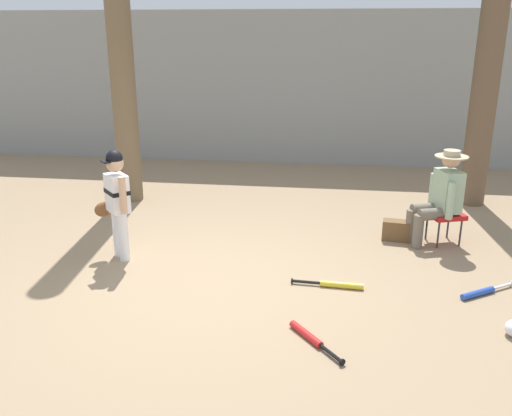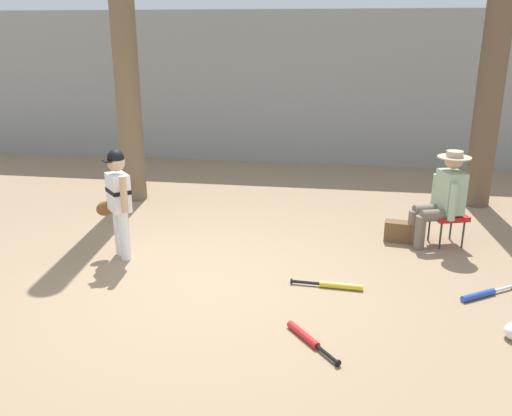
{
  "view_description": "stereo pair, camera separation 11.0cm",
  "coord_description": "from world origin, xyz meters",
  "px_view_note": "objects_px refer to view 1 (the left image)",
  "views": [
    {
      "loc": [
        1.19,
        -5.14,
        2.58
      ],
      "look_at": [
        0.44,
        0.39,
        0.75
      ],
      "focal_mm": 38.09,
      "sensor_mm": 36.0,
      "label": 1
    },
    {
      "loc": [
        1.3,
        -5.12,
        2.58
      ],
      "look_at": [
        0.44,
        0.39,
        0.75
      ],
      "focal_mm": 38.09,
      "sensor_mm": 36.0,
      "label": 2
    }
  ],
  "objects_px": {
    "bat_blue_youth": "(482,292)",
    "bat_red_barrel": "(310,337)",
    "handbag_beside_stool": "(396,230)",
    "tree_near_player": "(120,38)",
    "young_ballplayer": "(116,198)",
    "bat_yellow_trainer": "(336,285)",
    "seated_spectator": "(440,195)",
    "folding_stool": "(445,216)",
    "tree_behind_spectator": "(490,53)"
  },
  "relations": [
    {
      "from": "tree_behind_spectator",
      "to": "young_ballplayer",
      "type": "distance_m",
      "value": 5.63
    },
    {
      "from": "tree_behind_spectator",
      "to": "young_ballplayer",
      "type": "bearing_deg",
      "value": -148.94
    },
    {
      "from": "young_ballplayer",
      "to": "handbag_beside_stool",
      "type": "relative_size",
      "value": 3.84
    },
    {
      "from": "seated_spectator",
      "to": "handbag_beside_stool",
      "type": "distance_m",
      "value": 0.71
    },
    {
      "from": "bat_yellow_trainer",
      "to": "bat_blue_youth",
      "type": "xyz_separation_m",
      "value": [
        1.48,
        0.03,
        0.0
      ]
    },
    {
      "from": "tree_behind_spectator",
      "to": "folding_stool",
      "type": "xyz_separation_m",
      "value": [
        -0.75,
        -1.79,
        -1.9
      ]
    },
    {
      "from": "bat_blue_youth",
      "to": "tree_behind_spectator",
      "type": "bearing_deg",
      "value": 79.1
    },
    {
      "from": "folding_stool",
      "to": "bat_yellow_trainer",
      "type": "relative_size",
      "value": 0.66
    },
    {
      "from": "folding_stool",
      "to": "seated_spectator",
      "type": "relative_size",
      "value": 0.42
    },
    {
      "from": "young_ballplayer",
      "to": "bat_yellow_trainer",
      "type": "bearing_deg",
      "value": -10.32
    },
    {
      "from": "folding_stool",
      "to": "bat_red_barrel",
      "type": "height_order",
      "value": "folding_stool"
    },
    {
      "from": "tree_near_player",
      "to": "folding_stool",
      "type": "xyz_separation_m",
      "value": [
        4.59,
        -1.26,
        -2.1
      ]
    },
    {
      "from": "seated_spectator",
      "to": "handbag_beside_stool",
      "type": "xyz_separation_m",
      "value": [
        -0.49,
        0.05,
        -0.51
      ]
    },
    {
      "from": "seated_spectator",
      "to": "bat_yellow_trainer",
      "type": "height_order",
      "value": "seated_spectator"
    },
    {
      "from": "bat_red_barrel",
      "to": "seated_spectator",
      "type": "bearing_deg",
      "value": 59.43
    },
    {
      "from": "tree_near_player",
      "to": "bat_yellow_trainer",
      "type": "xyz_separation_m",
      "value": [
        3.24,
        -2.73,
        -2.43
      ]
    },
    {
      "from": "bat_yellow_trainer",
      "to": "tree_near_player",
      "type": "bearing_deg",
      "value": 139.89
    },
    {
      "from": "seated_spectator",
      "to": "bat_blue_youth",
      "type": "xyz_separation_m",
      "value": [
        0.23,
        -1.41,
        -0.61
      ]
    },
    {
      "from": "young_ballplayer",
      "to": "bat_yellow_trainer",
      "type": "xyz_separation_m",
      "value": [
        2.54,
        -0.46,
        -0.71
      ]
    },
    {
      "from": "tree_behind_spectator",
      "to": "bat_yellow_trainer",
      "type": "xyz_separation_m",
      "value": [
        -2.1,
        -3.26,
        -2.24
      ]
    },
    {
      "from": "tree_behind_spectator",
      "to": "seated_spectator",
      "type": "distance_m",
      "value": 2.58
    },
    {
      "from": "tree_behind_spectator",
      "to": "bat_yellow_trainer",
      "type": "height_order",
      "value": "tree_behind_spectator"
    },
    {
      "from": "young_ballplayer",
      "to": "bat_blue_youth",
      "type": "relative_size",
      "value": 2.09
    },
    {
      "from": "tree_near_player",
      "to": "bat_blue_youth",
      "type": "bearing_deg",
      "value": -29.75
    },
    {
      "from": "tree_behind_spectator",
      "to": "handbag_beside_stool",
      "type": "distance_m",
      "value": 3.08
    },
    {
      "from": "bat_yellow_trainer",
      "to": "tree_behind_spectator",
      "type": "bearing_deg",
      "value": 57.17
    },
    {
      "from": "tree_near_player",
      "to": "folding_stool",
      "type": "relative_size",
      "value": 10.68
    },
    {
      "from": "seated_spectator",
      "to": "bat_blue_youth",
      "type": "distance_m",
      "value": 1.55
    },
    {
      "from": "folding_stool",
      "to": "bat_yellow_trainer",
      "type": "bearing_deg",
      "value": -132.52
    },
    {
      "from": "tree_behind_spectator",
      "to": "seated_spectator",
      "type": "height_order",
      "value": "tree_behind_spectator"
    },
    {
      "from": "handbag_beside_stool",
      "to": "seated_spectator",
      "type": "bearing_deg",
      "value": -5.43
    },
    {
      "from": "tree_behind_spectator",
      "to": "bat_blue_youth",
      "type": "bearing_deg",
      "value": -100.9
    },
    {
      "from": "seated_spectator",
      "to": "bat_yellow_trainer",
      "type": "bearing_deg",
      "value": -131.08
    },
    {
      "from": "seated_spectator",
      "to": "bat_red_barrel",
      "type": "height_order",
      "value": "seated_spectator"
    },
    {
      "from": "tree_near_player",
      "to": "bat_red_barrel",
      "type": "xyz_separation_m",
      "value": [
        3.01,
        -3.8,
        -2.43
      ]
    },
    {
      "from": "tree_near_player",
      "to": "handbag_beside_stool",
      "type": "xyz_separation_m",
      "value": [
        4.01,
        -1.24,
        -2.34
      ]
    },
    {
      "from": "seated_spectator",
      "to": "bat_blue_youth",
      "type": "relative_size",
      "value": 1.93
    },
    {
      "from": "handbag_beside_stool",
      "to": "bat_blue_youth",
      "type": "distance_m",
      "value": 1.62
    },
    {
      "from": "handbag_beside_stool",
      "to": "bat_blue_youth",
      "type": "relative_size",
      "value": 0.55
    },
    {
      "from": "tree_behind_spectator",
      "to": "tree_near_player",
      "type": "bearing_deg",
      "value": -174.36
    },
    {
      "from": "handbag_beside_stool",
      "to": "bat_yellow_trainer",
      "type": "relative_size",
      "value": 0.45
    },
    {
      "from": "folding_stool",
      "to": "bat_blue_youth",
      "type": "distance_m",
      "value": 1.48
    },
    {
      "from": "tree_behind_spectator",
      "to": "bat_red_barrel",
      "type": "relative_size",
      "value": 8.49
    },
    {
      "from": "bat_yellow_trainer",
      "to": "bat_blue_youth",
      "type": "height_order",
      "value": "same"
    },
    {
      "from": "seated_spectator",
      "to": "bat_red_barrel",
      "type": "distance_m",
      "value": 2.97
    },
    {
      "from": "tree_near_player",
      "to": "tree_behind_spectator",
      "type": "bearing_deg",
      "value": 5.64
    },
    {
      "from": "bat_blue_youth",
      "to": "bat_red_barrel",
      "type": "relative_size",
      "value": 1.04
    },
    {
      "from": "tree_behind_spectator",
      "to": "young_ballplayer",
      "type": "relative_size",
      "value": 3.89
    },
    {
      "from": "seated_spectator",
      "to": "handbag_beside_stool",
      "type": "relative_size",
      "value": 3.53
    },
    {
      "from": "handbag_beside_stool",
      "to": "bat_yellow_trainer",
      "type": "bearing_deg",
      "value": -117.28
    }
  ]
}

